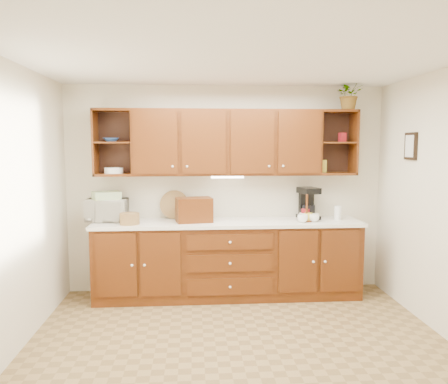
{
  "coord_description": "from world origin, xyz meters",
  "views": [
    {
      "loc": [
        -0.42,
        -3.78,
        1.87
      ],
      "look_at": [
        -0.07,
        1.15,
        1.33
      ],
      "focal_mm": 35.0,
      "sensor_mm": 36.0,
      "label": 1
    }
  ],
  "objects": [
    {
      "name": "floor",
      "position": [
        0.0,
        0.0,
        0.0
      ],
      "size": [
        4.0,
        4.0,
        0.0
      ],
      "primitive_type": "plane",
      "color": "olive",
      "rests_on": "ground"
    },
    {
      "name": "undercabinet_light",
      "position": [
        0.0,
        1.53,
        1.47
      ],
      "size": [
        0.4,
        0.05,
        0.02
      ],
      "primitive_type": "cube",
      "color": "white",
      "rests_on": "upper_cabinets"
    },
    {
      "name": "canister_yellow",
      "position": [
        0.97,
        1.36,
        0.99
      ],
      "size": [
        0.11,
        0.11,
        0.1
      ],
      "primitive_type": "cylinder",
      "rotation": [
        0.0,
        0.0,
        -0.18
      ],
      "color": "gold",
      "rests_on": "countertop"
    },
    {
      "name": "pantry_box_red",
      "position": [
        1.43,
        1.56,
        1.96
      ],
      "size": [
        0.09,
        0.08,
        0.11
      ],
      "primitive_type": "cube",
      "rotation": [
        0.0,
        0.0,
        0.3
      ],
      "color": "maroon",
      "rests_on": "upper_cabinets"
    },
    {
      "name": "ceiling",
      "position": [
        0.0,
        0.0,
        2.6
      ],
      "size": [
        4.0,
        4.0,
        0.0
      ],
      "primitive_type": "plane",
      "rotation": [
        3.14,
        0.0,
        0.0
      ],
      "color": "white",
      "rests_on": "back_wall"
    },
    {
      "name": "framed_picture",
      "position": [
        1.98,
        0.9,
        1.85
      ],
      "size": [
        0.03,
        0.24,
        0.3
      ],
      "primitive_type": "cube",
      "color": "black",
      "rests_on": "right_wall"
    },
    {
      "name": "upper_cabinets",
      "position": [
        0.01,
        1.59,
        1.89
      ],
      "size": [
        3.2,
        0.33,
        0.8
      ],
      "color": "#3C1B06",
      "rests_on": "back_wall"
    },
    {
      "name": "base_cabinets",
      "position": [
        0.0,
        1.45,
        0.45
      ],
      "size": [
        3.2,
        0.6,
        0.9
      ],
      "primitive_type": "cube",
      "color": "#3C1B06",
      "rests_on": "floor"
    },
    {
      "name": "back_wall",
      "position": [
        0.0,
        1.75,
        1.3
      ],
      "size": [
        4.0,
        0.0,
        4.0
      ],
      "primitive_type": "plane",
      "rotation": [
        1.57,
        0.0,
        0.0
      ],
      "color": "beige",
      "rests_on": "floor"
    },
    {
      "name": "plate_stack",
      "position": [
        -1.38,
        1.58,
        1.56
      ],
      "size": [
        0.25,
        0.25,
        0.07
      ],
      "primitive_type": "cylinder",
      "rotation": [
        0.0,
        0.0,
        0.09
      ],
      "color": "white",
      "rests_on": "upper_cabinets"
    },
    {
      "name": "woven_tray",
      "position": [
        -0.66,
        1.67,
        0.95
      ],
      "size": [
        0.36,
        0.1,
        0.36
      ],
      "primitive_type": "cylinder",
      "rotation": [
        1.36,
        0.0,
        0.03
      ],
      "color": "olive",
      "rests_on": "countertop"
    },
    {
      "name": "bowl_stack",
      "position": [
        -1.4,
        1.58,
        1.92
      ],
      "size": [
        0.23,
        0.23,
        0.05
      ],
      "primitive_type": "imported",
      "rotation": [
        0.0,
        0.0,
        0.26
      ],
      "color": "navy",
      "rests_on": "upper_cabinets"
    },
    {
      "name": "canister_white",
      "position": [
        1.36,
        1.44,
        1.03
      ],
      "size": [
        0.1,
        0.1,
        0.17
      ],
      "primitive_type": "cylinder",
      "rotation": [
        0.0,
        0.0,
        -0.14
      ],
      "color": "white",
      "rests_on": "countertop"
    },
    {
      "name": "coffee_maker",
      "position": [
        1.02,
        1.58,
        1.13
      ],
      "size": [
        0.27,
        0.31,
        0.39
      ],
      "rotation": [
        0.0,
        0.0,
        0.24
      ],
      "color": "black",
      "rests_on": "countertop"
    },
    {
      "name": "countertop",
      "position": [
        0.0,
        1.44,
        0.92
      ],
      "size": [
        3.24,
        0.64,
        0.04
      ],
      "primitive_type": "cube",
      "color": "white",
      "rests_on": "base_cabinets"
    },
    {
      "name": "bread_box",
      "position": [
        -0.41,
        1.42,
        1.09
      ],
      "size": [
        0.46,
        0.33,
        0.29
      ],
      "primitive_type": "cube",
      "rotation": [
        0.0,
        0.0,
        0.18
      ],
      "color": "#3C1B06",
      "rests_on": "countertop"
    },
    {
      "name": "potted_plant",
      "position": [
        1.49,
        1.52,
        2.47
      ],
      "size": [
        0.4,
        0.37,
        0.37
      ],
      "primitive_type": "imported",
      "rotation": [
        0.0,
        0.0,
        0.26
      ],
      "color": "#999999",
      "rests_on": "upper_cabinets"
    },
    {
      "name": "towel_stack",
      "position": [
        -1.47,
        1.56,
        1.25
      ],
      "size": [
        0.38,
        0.34,
        0.09
      ],
      "primitive_type": "cube",
      "rotation": [
        0.0,
        0.0,
        0.44
      ],
      "color": "#EAEB6E",
      "rests_on": "microwave"
    },
    {
      "name": "wine_bottle",
      "position": [
        -0.33,
        1.61,
        1.08
      ],
      "size": [
        0.08,
        0.08,
        0.28
      ],
      "primitive_type": "cylinder",
      "rotation": [
        0.0,
        0.0,
        0.06
      ],
      "color": "black",
      "rests_on": "countertop"
    },
    {
      "name": "mug_tree",
      "position": [
        0.95,
        1.35,
        0.99
      ],
      "size": [
        0.3,
        0.3,
        0.33
      ],
      "rotation": [
        0.0,
        0.0,
        -0.29
      ],
      "color": "#3C1B06",
      "rests_on": "countertop"
    },
    {
      "name": "pantry_box_yellow",
      "position": [
        1.2,
        1.57,
        1.6
      ],
      "size": [
        0.1,
        0.09,
        0.15
      ],
      "primitive_type": "cube",
      "rotation": [
        0.0,
        0.0,
        -0.24
      ],
      "color": "gold",
      "rests_on": "upper_cabinets"
    },
    {
      "name": "microwave",
      "position": [
        -1.47,
        1.56,
        1.07
      ],
      "size": [
        0.49,
        0.33,
        0.27
      ],
      "primitive_type": "imported",
      "rotation": [
        0.0,
        0.0,
        -0.01
      ],
      "color": "beige",
      "rests_on": "countertop"
    },
    {
      "name": "left_wall",
      "position": [
        -2.0,
        0.0,
        1.3
      ],
      "size": [
        0.0,
        3.5,
        3.5
      ],
      "primitive_type": "plane",
      "rotation": [
        1.57,
        0.0,
        1.57
      ],
      "color": "beige",
      "rests_on": "floor"
    },
    {
      "name": "wicker_basket",
      "position": [
        -1.16,
        1.31,
        1.01
      ],
      "size": [
        0.26,
        0.26,
        0.13
      ],
      "primitive_type": "cylinder",
      "rotation": [
        0.0,
        0.0,
        -0.13
      ],
      "color": "olive",
      "rests_on": "countertop"
    },
    {
      "name": "canister_red",
      "position": [
        0.96,
        1.47,
        1.01
      ],
      "size": [
        0.11,
        0.11,
        0.14
      ],
      "primitive_type": "cylinder",
      "rotation": [
        0.0,
        0.0,
        -0.12
      ],
      "color": "maroon",
      "rests_on": "countertop"
    }
  ]
}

